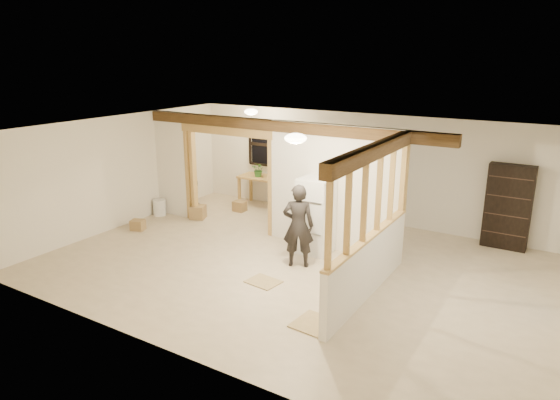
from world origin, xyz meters
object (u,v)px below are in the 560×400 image
Objects in this scene: bookshelf at (508,207)px; refrigerator at (316,216)px; work_table at (263,191)px; woman at (298,226)px; shop_vac at (189,194)px.

refrigerator is at bearing -145.11° from bookshelf.
bookshelf reaches higher than work_table.
woman reaches higher than refrigerator.
woman reaches higher than work_table.
woman is 4.30m from bookshelf.
woman is 0.91× the size of bookshelf.
refrigerator is 0.88× the size of bookshelf.
work_table is 5.74m from bookshelf.
shop_vac is at bearing 165.85° from refrigerator.
work_table is at bearing -178.50° from bookshelf.
work_table is 1.90× the size of shop_vac.
bookshelf is (3.11, 2.97, 0.08)m from woman.
refrigerator is 1.20× the size of work_table.
refrigerator is 0.77m from woman.
shop_vac is (-4.25, 1.84, -0.45)m from woman.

